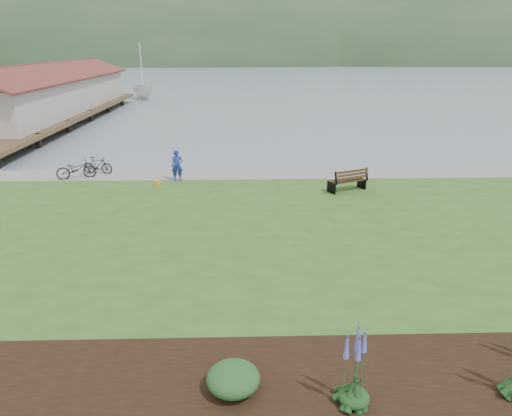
{
  "coord_description": "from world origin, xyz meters",
  "views": [
    {
      "loc": [
        -1.85,
        -16.74,
        6.97
      ],
      "look_at": [
        -1.4,
        -0.97,
        1.3
      ],
      "focal_mm": 32.0,
      "sensor_mm": 36.0,
      "label": 1
    }
  ],
  "objects_px": {
    "park_bench": "(349,180)",
    "bicycle_a": "(76,169)",
    "person": "(177,163)",
    "sailboat": "(144,99)"
  },
  "relations": [
    {
      "from": "park_bench",
      "to": "bicycle_a",
      "type": "distance_m",
      "value": 13.83
    },
    {
      "from": "person",
      "to": "bicycle_a",
      "type": "distance_m",
      "value": 5.33
    },
    {
      "from": "park_bench",
      "to": "bicycle_a",
      "type": "bearing_deg",
      "value": 145.29
    },
    {
      "from": "bicycle_a",
      "to": "person",
      "type": "bearing_deg",
      "value": -114.8
    },
    {
      "from": "sailboat",
      "to": "park_bench",
      "type": "bearing_deg",
      "value": -100.96
    },
    {
      "from": "person",
      "to": "park_bench",
      "type": "bearing_deg",
      "value": -25.37
    },
    {
      "from": "park_bench",
      "to": "person",
      "type": "distance_m",
      "value": 8.55
    },
    {
      "from": "park_bench",
      "to": "bicycle_a",
      "type": "relative_size",
      "value": 1.0
    },
    {
      "from": "park_bench",
      "to": "bicycle_a",
      "type": "xyz_separation_m",
      "value": [
        -13.59,
        2.53,
        -0.05
      ]
    },
    {
      "from": "park_bench",
      "to": "bicycle_a",
      "type": "height_order",
      "value": "park_bench"
    }
  ]
}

